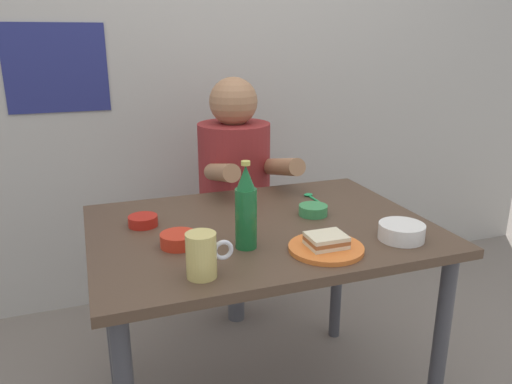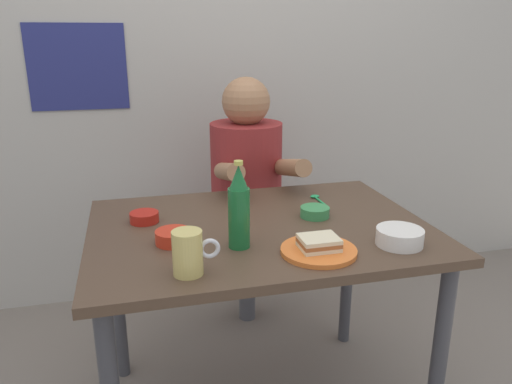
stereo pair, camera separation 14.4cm
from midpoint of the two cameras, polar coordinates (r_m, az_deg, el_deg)
The scene contains 13 objects.
wall_back at distance 2.54m, azimuth -9.65°, elevation 16.55°, with size 4.40×0.09×2.60m.
dining_table at distance 1.67m, azimuth -1.92°, elevation -6.88°, with size 1.10×0.80×0.74m.
stool at distance 2.37m, azimuth -4.14°, elevation -7.12°, with size 0.34×0.34×0.45m.
person_seated at distance 2.21m, azimuth -4.30°, elevation 2.61°, with size 0.33×0.56×0.72m.
plate_orange at distance 1.45m, azimuth 5.24°, elevation -6.52°, with size 0.22×0.22×0.01m, color orange.
sandwich at distance 1.44m, azimuth 5.27°, elevation -5.61°, with size 0.11×0.09×0.04m.
beer_mug at distance 1.29m, azimuth -9.43°, elevation -7.24°, with size 0.13×0.08×0.12m.
beer_bottle at distance 1.43m, azimuth -4.07°, elevation -2.05°, with size 0.06×0.06×0.26m.
sambal_bowl_red at distance 1.68m, azimuth -15.32°, elevation -3.21°, with size 0.10×0.10×0.03m.
rice_bowl_white at distance 1.56m, azimuth 13.91°, elevation -4.42°, with size 0.14×0.14×0.05m.
dip_bowl_green at distance 1.72m, azimuth 4.22°, elevation -2.08°, with size 0.10×0.10×0.03m.
sauce_bowl_chili at distance 1.50m, azimuth -11.66°, elevation -5.39°, with size 0.11×0.11×0.04m.
spoon at distance 1.90m, azimuth 4.19°, elevation -0.56°, with size 0.04×0.12×0.01m.
Camera 1 is at (-0.52, -1.43, 1.34)m, focal length 34.71 mm.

